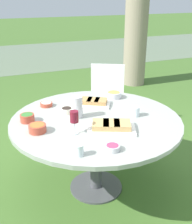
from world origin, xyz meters
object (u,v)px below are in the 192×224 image
Objects in this scene: water_pitcher at (77,107)px; wine_glass at (74,118)px; dining_table at (96,127)px; chair_near_right at (107,94)px.

water_pitcher is 1.03× the size of wine_glass.
wine_glass is (-0.12, -0.28, 0.04)m from water_pitcher.
dining_table is 7.73× the size of water_pitcher.
dining_table is 1.27m from chair_near_right.
water_pitcher reaches higher than dining_table.
water_pitcher reaches higher than wine_glass.
chair_near_right is 1.31m from water_pitcher.
chair_near_right is at bearing 56.53° from wine_glass.
dining_table is at bearing -118.61° from chair_near_right.
chair_near_right reaches higher than dining_table.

